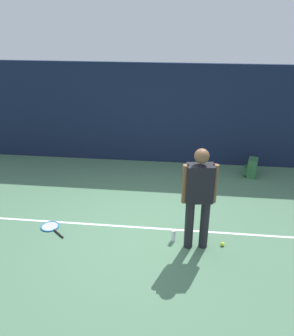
{
  "coord_description": "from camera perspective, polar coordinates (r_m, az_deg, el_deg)",
  "views": [
    {
      "loc": [
        0.61,
        -4.95,
        3.5
      ],
      "look_at": [
        0.0,
        0.4,
        1.0
      ],
      "focal_mm": 36.76,
      "sensor_mm": 36.0,
      "label": 1
    }
  ],
  "objects": [
    {
      "name": "ground_plane",
      "position": [
        6.09,
        -0.43,
        -10.16
      ],
      "size": [
        12.0,
        12.0,
        0.0
      ],
      "primitive_type": "plane",
      "color": "#4C7556"
    },
    {
      "name": "back_fence",
      "position": [
        8.3,
        2.05,
        8.83
      ],
      "size": [
        10.0,
        0.1,
        2.4
      ],
      "primitive_type": "cube",
      "color": "#141E38",
      "rests_on": "ground"
    },
    {
      "name": "court_line",
      "position": [
        6.13,
        -0.37,
        -9.87
      ],
      "size": [
        9.0,
        0.05,
        0.0
      ],
      "primitive_type": "cube",
      "color": "white",
      "rests_on": "ground"
    },
    {
      "name": "tennis_player",
      "position": [
        5.24,
        8.62,
        -4.31
      ],
      "size": [
        0.53,
        0.27,
        1.7
      ],
      "rotation": [
        0.0,
        0.0,
        -3.0
      ],
      "color": "black",
      "rests_on": "ground"
    },
    {
      "name": "tennis_racket",
      "position": [
        6.36,
        -15.67,
        -9.4
      ],
      "size": [
        0.58,
        0.54,
        0.03
      ],
      "rotation": [
        0.0,
        0.0,
        2.42
      ],
      "color": "black",
      "rests_on": "ground"
    },
    {
      "name": "backpack",
      "position": [
        8.16,
        16.95,
        -0.01
      ],
      "size": [
        0.34,
        0.34,
        0.44
      ],
      "rotation": [
        0.0,
        0.0,
        4.46
      ],
      "color": "#2D6038",
      "rests_on": "ground"
    },
    {
      "name": "tennis_ball_near_player",
      "position": [
        5.84,
        12.41,
        -12.22
      ],
      "size": [
        0.07,
        0.07,
        0.07
      ],
      "primitive_type": "sphere",
      "color": "#CCE033",
      "rests_on": "ground"
    },
    {
      "name": "water_bottle",
      "position": [
        5.79,
        4.4,
        -11.09
      ],
      "size": [
        0.07,
        0.07,
        0.21
      ],
      "primitive_type": "cylinder",
      "color": "white",
      "rests_on": "ground"
    }
  ]
}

